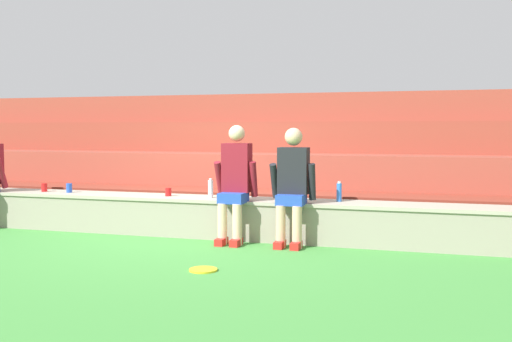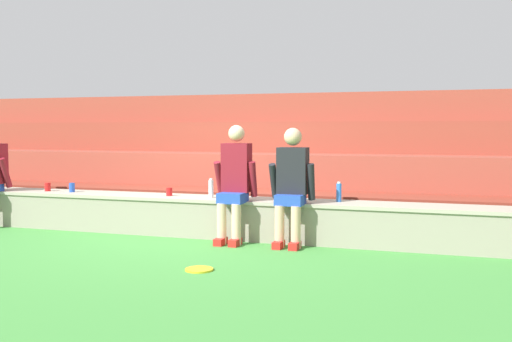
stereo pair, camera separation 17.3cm
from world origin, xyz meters
name	(u,v)px [view 1 (the left image)]	position (x,y,z in m)	size (l,w,h in m)	color
ground_plane	(186,239)	(0.00, 0.00, 0.00)	(80.00, 80.00, 0.00)	#428E3D
stone_seating_wall	(194,215)	(0.00, 0.27, 0.26)	(9.57, 0.58, 0.49)	gray
brick_bleachers	(251,166)	(0.00, 2.70, 0.73)	(11.85, 3.01, 1.94)	maroon
person_left_of_center	(235,181)	(0.65, -0.02, 0.73)	(0.51, 0.51, 1.39)	beige
person_center	(292,183)	(1.34, -0.02, 0.72)	(0.52, 0.47, 1.36)	#DBAD89
water_bottle_mid_left	(211,189)	(0.23, 0.26, 0.60)	(0.06, 0.06, 0.24)	silver
water_bottle_near_left	(339,192)	(1.83, 0.32, 0.60)	(0.06, 0.06, 0.24)	blue
plastic_cup_middle	(168,192)	(-0.35, 0.26, 0.54)	(0.08, 0.08, 0.10)	red
plastic_cup_right_end	(69,188)	(-1.81, 0.26, 0.55)	(0.08, 0.08, 0.12)	blue
plastic_cup_left_end	(44,187)	(-2.21, 0.26, 0.54)	(0.08, 0.08, 0.11)	red
frisbee	(203,270)	(0.82, -1.46, 0.01)	(0.27, 0.27, 0.02)	yellow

